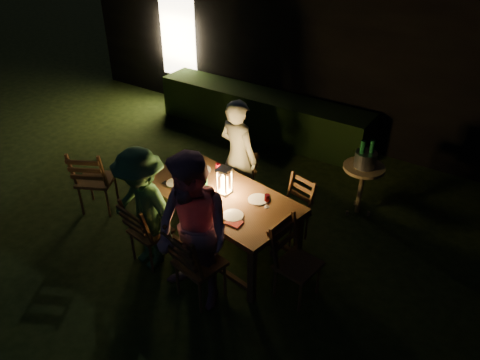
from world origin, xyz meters
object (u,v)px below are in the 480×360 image
Objects in this scene: chair_far_right at (290,221)px; chair_end at (296,274)px; side_table at (363,172)px; bottle_bucket_a at (361,156)px; bottle_bucket_b at (371,156)px; chair_spare at (98,190)px; bottle_table at (205,176)px; chair_far_left at (236,191)px; person_opp_right at (193,234)px; person_house_side at (238,157)px; chair_near_right at (199,275)px; person_opp_left at (143,210)px; lantern at (224,182)px; ice_bucket at (365,159)px; chair_near_left at (151,241)px; dining_table at (219,199)px.

chair_end is (0.54, -0.87, 0.03)m from chair_far_right.
bottle_bucket_a reaches higher than side_table.
bottle_bucket_a and bottle_bucket_b have the same top height.
chair_spare is 3.87× the size of bottle_table.
chair_far_left is 1.94m from person_opp_right.
person_house_side reaches higher than bottle_table.
chair_near_right is 0.57× the size of person_opp_right.
person_opp_left is at bearing -125.86° from bottle_bucket_a.
bottle_bucket_a is at bearing 49.38° from bottle_table.
lantern is at bearing 114.69° from person_opp_right.
chair_far_left is at bearing 121.63° from chair_near_right.
lantern is at bearing -124.97° from bottle_bucket_b.
person_opp_right reaches higher than ice_bucket.
chair_far_left is (0.26, 1.52, -0.01)m from chair_near_left.
lantern is 1.99m from bottle_bucket_a.
person_opp_left is at bearing 62.56° from chair_far_right.
chair_near_left is (-0.57, -0.68, -0.47)m from dining_table.
person_opp_left is (-0.27, -1.57, 0.52)m from chair_far_left.
side_table is at bearing 38.66° from bottle_bucket_a.
side_table is at bearing -102.43° from chair_far_right.
chair_far_left is (-0.62, 1.67, -0.04)m from chair_near_right.
person_opp_right is at bearing 122.84° from chair_far_left.
person_house_side is 1.81m from bottle_bucket_b.
chair_spare is 3.39× the size of bottle_bucket_b.
chair_near_left is at bearing -120.25° from dining_table.
side_table is at bearing -141.08° from person_house_side.
bottle_table is 0.88× the size of bottle_bucket_b.
chair_far_left is at bearing 119.48° from person_opp_right.
person_opp_left reaches higher than side_table.
chair_far_right is 3.07× the size of ice_bucket.
ice_bucket is at bearing 64.67° from dining_table.
chair_near_right is 1.79m from chair_far_left.
person_opp_left reaches higher than chair_end.
person_opp_right reaches higher than chair_spare.
dining_table is 7.84× the size of bottle_table.
chair_far_right is 2.88× the size of bottle_bucket_b.
chair_far_left is 1.67m from person_opp_left.
person_house_side is at bearing -118.50° from chair_end.
chair_far_right is at bearing -117.01° from ice_bucket.
person_opp_right is 5.90× the size of bottle_bucket_a.
bottle_bucket_a is at bearing 63.94° from person_opp_left.
chair_far_left is 0.57× the size of person_house_side.
chair_spare is at bearing -147.59° from side_table.
bottle_table is (1.72, 0.33, 0.67)m from chair_spare.
person_house_side is at bearing 120.87° from chair_near_right.
chair_end is at bearing 158.69° from chair_far_left.
ice_bucket is at bearing -102.43° from chair_far_right.
chair_end reaches higher than ice_bucket.
bottle_table is (-0.25, 0.04, 0.22)m from dining_table.
bottle_bucket_a reaches higher than chair_far_left.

